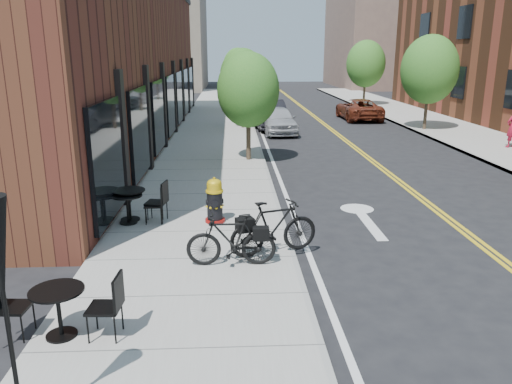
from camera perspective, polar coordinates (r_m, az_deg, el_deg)
name	(u,v)px	position (r m, az deg, el deg)	size (l,w,h in m)	color
ground	(296,262)	(9.73, 4.63, -7.97)	(120.00, 120.00, 0.00)	black
sidewalk_near	(211,156)	(19.23, -5.15, 4.15)	(4.00, 70.00, 0.12)	#9E9B93
building_near	(110,61)	(23.43, -16.40, 14.14)	(5.00, 28.00, 7.00)	#471D16
bg_building_left	(167,41)	(57.24, -10.10, 16.61)	(8.00, 14.00, 10.00)	#726656
bg_building_right	(381,33)	(61.33, 14.08, 17.25)	(10.00, 16.00, 12.00)	brown
tree_near_a	(248,90)	(17.89, -0.89, 11.57)	(2.20, 2.20, 3.81)	#382B1E
tree_near_b	(243,76)	(25.86, -1.53, 13.10)	(2.30, 2.30, 3.98)	#382B1E
tree_near_c	(240,73)	(33.86, -1.87, 13.41)	(2.10, 2.10, 3.67)	#382B1E
tree_near_d	(238,66)	(41.85, -2.08, 14.21)	(2.40, 2.40, 4.11)	#382B1E
tree_far_b	(430,70)	(26.71, 19.22, 13.08)	(2.80, 2.80, 4.62)	#382B1E
tree_far_c	(366,64)	(38.12, 12.44, 14.11)	(2.80, 2.80, 4.62)	#382B1E
fire_hydrant	(215,201)	(11.43, -4.75, -1.02)	(0.55, 0.55, 1.05)	maroon
bicycle_left	(231,240)	(9.10, -2.86, -5.50)	(0.46, 1.64, 0.98)	black
bicycle_right	(274,227)	(9.59, 2.07, -4.06)	(0.51, 1.79, 1.08)	black
bistro_set_a	(58,306)	(7.45, -21.66, -12.00)	(1.70, 0.77, 0.91)	black
bistro_set_b	(129,200)	(11.88, -14.30, -0.93)	(1.79, 0.88, 0.95)	black
bistro_set_c	(127,205)	(11.69, -14.49, -1.43)	(1.61, 0.71, 0.86)	black
patio_umbrella	(0,271)	(5.26, -27.26, -7.98)	(0.41, 0.41, 2.54)	black
parked_car_a	(278,120)	(24.84, 2.52, 8.23)	(1.57, 3.90, 1.33)	#AAADB3
parked_car_b	(269,114)	(26.63, 1.52, 8.89)	(1.55, 4.44, 1.46)	black
parked_car_c	(258,95)	(38.02, 0.19, 11.02)	(2.17, 5.34, 1.55)	#B5B4BA
parked_car_far	(359,109)	(30.60, 11.65, 9.26)	(2.05, 4.45, 1.24)	maroon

